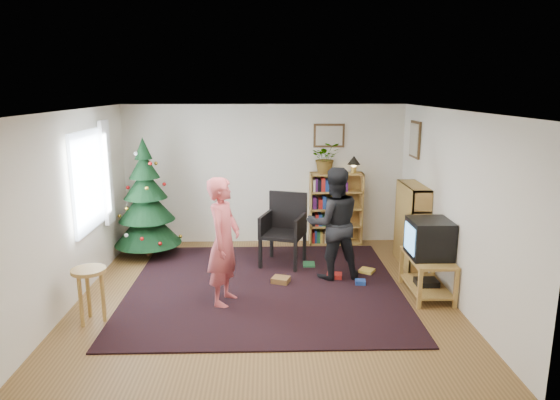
{
  "coord_description": "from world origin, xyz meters",
  "views": [
    {
      "loc": [
        0.03,
        -6.37,
        2.78
      ],
      "look_at": [
        0.24,
        1.08,
        1.1
      ],
      "focal_mm": 32.0,
      "sensor_mm": 36.0,
      "label": 1
    }
  ],
  "objects_px": {
    "crt_tv": "(429,238)",
    "person_standing": "(224,242)",
    "picture_right": "(415,140)",
    "christmas_tree": "(146,207)",
    "bookshelf_right": "(412,224)",
    "armchair": "(283,225)",
    "tv_stand": "(427,272)",
    "potted_plant": "(326,158)",
    "picture_back": "(329,136)",
    "person_by_chair": "(334,224)",
    "bookshelf_back": "(336,208)",
    "stool": "(89,281)",
    "table_lamp": "(354,161)"
  },
  "relations": [
    {
      "from": "crt_tv",
      "to": "person_by_chair",
      "type": "distance_m",
      "value": 1.37
    },
    {
      "from": "bookshelf_back",
      "to": "bookshelf_right",
      "type": "xyz_separation_m",
      "value": [
        1.06,
        -1.12,
        0.0
      ]
    },
    {
      "from": "crt_tv",
      "to": "stool",
      "type": "height_order",
      "value": "crt_tv"
    },
    {
      "from": "picture_back",
      "to": "bookshelf_right",
      "type": "xyz_separation_m",
      "value": [
        1.19,
        -1.26,
        -1.29
      ]
    },
    {
      "from": "stool",
      "to": "person_standing",
      "type": "height_order",
      "value": "person_standing"
    },
    {
      "from": "tv_stand",
      "to": "person_standing",
      "type": "xyz_separation_m",
      "value": [
        -2.74,
        -0.2,
        0.52
      ]
    },
    {
      "from": "tv_stand",
      "to": "potted_plant",
      "type": "height_order",
      "value": "potted_plant"
    },
    {
      "from": "potted_plant",
      "to": "table_lamp",
      "type": "bearing_deg",
      "value": 0.0
    },
    {
      "from": "crt_tv",
      "to": "picture_right",
      "type": "bearing_deg",
      "value": 81.67
    },
    {
      "from": "bookshelf_right",
      "to": "stool",
      "type": "relative_size",
      "value": 1.92
    },
    {
      "from": "crt_tv",
      "to": "person_standing",
      "type": "distance_m",
      "value": 2.74
    },
    {
      "from": "bookshelf_back",
      "to": "potted_plant",
      "type": "bearing_deg",
      "value": 180.0
    },
    {
      "from": "christmas_tree",
      "to": "bookshelf_right",
      "type": "relative_size",
      "value": 1.54
    },
    {
      "from": "tv_stand",
      "to": "armchair",
      "type": "distance_m",
      "value": 2.37
    },
    {
      "from": "armchair",
      "to": "picture_right",
      "type": "bearing_deg",
      "value": 29.45
    },
    {
      "from": "person_standing",
      "to": "person_by_chair",
      "type": "relative_size",
      "value": 1.01
    },
    {
      "from": "picture_right",
      "to": "person_by_chair",
      "type": "bearing_deg",
      "value": -143.05
    },
    {
      "from": "picture_right",
      "to": "tv_stand",
      "type": "xyz_separation_m",
      "value": [
        -0.26,
        -1.76,
        -1.62
      ]
    },
    {
      "from": "bookshelf_right",
      "to": "crt_tv",
      "type": "bearing_deg",
      "value": 174.28
    },
    {
      "from": "bookshelf_back",
      "to": "table_lamp",
      "type": "relative_size",
      "value": 4.24
    },
    {
      "from": "bookshelf_right",
      "to": "armchair",
      "type": "distance_m",
      "value": 2.05
    },
    {
      "from": "tv_stand",
      "to": "potted_plant",
      "type": "bearing_deg",
      "value": 115.8
    },
    {
      "from": "bookshelf_right",
      "to": "potted_plant",
      "type": "bearing_deg",
      "value": 48.17
    },
    {
      "from": "christmas_tree",
      "to": "person_by_chair",
      "type": "distance_m",
      "value": 3.18
    },
    {
      "from": "picture_back",
      "to": "person_by_chair",
      "type": "bearing_deg",
      "value": -94.18
    },
    {
      "from": "armchair",
      "to": "christmas_tree",
      "type": "bearing_deg",
      "value": -171.95
    },
    {
      "from": "armchair",
      "to": "tv_stand",
      "type": "bearing_deg",
      "value": -16.23
    },
    {
      "from": "bookshelf_right",
      "to": "potted_plant",
      "type": "xyz_separation_m",
      "value": [
        -1.26,
        1.12,
        0.91
      ]
    },
    {
      "from": "picture_back",
      "to": "bookshelf_back",
      "type": "height_order",
      "value": "picture_back"
    },
    {
      "from": "picture_back",
      "to": "picture_right",
      "type": "distance_m",
      "value": 1.51
    },
    {
      "from": "crt_tv",
      "to": "armchair",
      "type": "bearing_deg",
      "value": 145.15
    },
    {
      "from": "bookshelf_back",
      "to": "armchair",
      "type": "height_order",
      "value": "bookshelf_back"
    },
    {
      "from": "stool",
      "to": "bookshelf_right",
      "type": "bearing_deg",
      "value": 23.41
    },
    {
      "from": "bookshelf_back",
      "to": "tv_stand",
      "type": "xyz_separation_m",
      "value": [
        0.94,
        -2.35,
        -0.34
      ]
    },
    {
      "from": "bookshelf_right",
      "to": "christmas_tree",
      "type": "bearing_deg",
      "value": 82.92
    },
    {
      "from": "bookshelf_back",
      "to": "potted_plant",
      "type": "xyz_separation_m",
      "value": [
        -0.2,
        0.0,
        0.91
      ]
    },
    {
      "from": "potted_plant",
      "to": "table_lamp",
      "type": "xyz_separation_m",
      "value": [
        0.5,
        0.0,
        -0.07
      ]
    },
    {
      "from": "person_by_chair",
      "to": "bookshelf_back",
      "type": "bearing_deg",
      "value": -105.92
    },
    {
      "from": "person_standing",
      "to": "potted_plant",
      "type": "bearing_deg",
      "value": -16.81
    },
    {
      "from": "tv_stand",
      "to": "bookshelf_right",
      "type": "bearing_deg",
      "value": 84.41
    },
    {
      "from": "picture_right",
      "to": "potted_plant",
      "type": "bearing_deg",
      "value": 157.02
    },
    {
      "from": "person_standing",
      "to": "person_by_chair",
      "type": "distance_m",
      "value": 1.76
    },
    {
      "from": "picture_right",
      "to": "person_standing",
      "type": "relative_size",
      "value": 0.36
    },
    {
      "from": "bookshelf_back",
      "to": "tv_stand",
      "type": "distance_m",
      "value": 2.55
    },
    {
      "from": "bookshelf_back",
      "to": "bookshelf_right",
      "type": "distance_m",
      "value": 1.54
    },
    {
      "from": "person_by_chair",
      "to": "picture_back",
      "type": "bearing_deg",
      "value": -101.12
    },
    {
      "from": "picture_right",
      "to": "christmas_tree",
      "type": "xyz_separation_m",
      "value": [
        -4.44,
        -0.0,
        -1.12
      ]
    },
    {
      "from": "picture_right",
      "to": "crt_tv",
      "type": "bearing_deg",
      "value": -98.33
    },
    {
      "from": "picture_right",
      "to": "bookshelf_back",
      "type": "relative_size",
      "value": 0.46
    },
    {
      "from": "picture_back",
      "to": "stool",
      "type": "distance_m",
      "value": 4.76
    }
  ]
}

